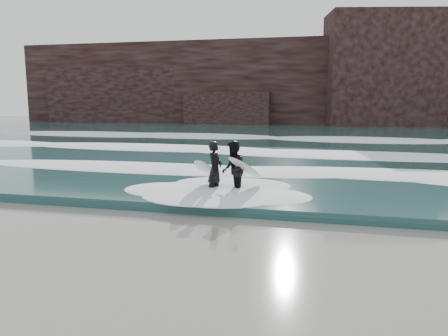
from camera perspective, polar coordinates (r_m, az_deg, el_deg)
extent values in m
plane|color=olive|center=(9.94, -9.02, -10.57)|extent=(120.00, 120.00, 0.00)
cube|color=#1F4645|center=(37.93, 8.07, 4.26)|extent=(90.00, 52.00, 0.30)
cube|color=black|center=(54.76, 9.97, 10.77)|extent=(70.00, 9.00, 10.00)
ellipsoid|color=white|center=(18.23, 1.86, -0.11)|extent=(60.00, 3.20, 0.20)
ellipsoid|color=white|center=(25.06, 5.14, 2.44)|extent=(60.00, 4.00, 0.24)
ellipsoid|color=white|center=(33.94, 7.41, 4.21)|extent=(60.00, 4.80, 0.30)
imported|color=black|center=(14.76, -1.19, -0.15)|extent=(0.55, 0.75, 1.90)
ellipsoid|color=silver|center=(14.91, -2.62, 0.08)|extent=(0.59, 1.85, 0.83)
imported|color=black|center=(14.61, 1.20, -0.21)|extent=(0.96, 1.10, 1.92)
ellipsoid|color=silver|center=(14.51, 2.82, 0.00)|extent=(1.22, 2.03, 1.06)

